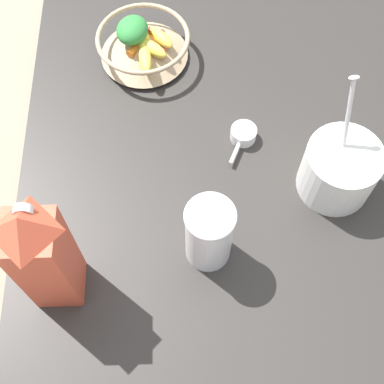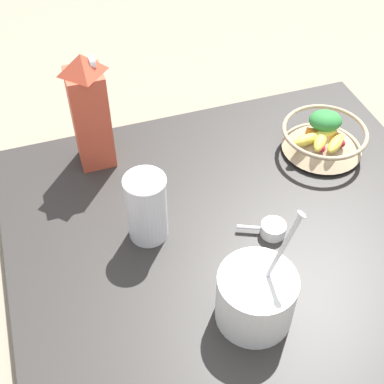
% 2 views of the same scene
% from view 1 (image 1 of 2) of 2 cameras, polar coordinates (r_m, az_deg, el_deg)
% --- Properties ---
extents(ground_plane, '(6.00, 6.00, 0.00)m').
position_cam_1_polar(ground_plane, '(1.09, 7.15, 2.22)').
color(ground_plane, gray).
extents(countertop, '(0.94, 0.94, 0.03)m').
position_cam_1_polar(countertop, '(1.07, 7.24, 2.64)').
color(countertop, '#2D2B28').
rests_on(countertop, ground_plane).
extents(fruit_bowl, '(0.20, 0.20, 0.09)m').
position_cam_1_polar(fruit_bowl, '(1.19, -5.22, 15.45)').
color(fruit_bowl, tan).
rests_on(fruit_bowl, countertop).
extents(milk_carton, '(0.08, 0.08, 0.28)m').
position_cam_1_polar(milk_carton, '(0.85, -15.59, -6.63)').
color(milk_carton, '#CC4C33').
rests_on(milk_carton, countertop).
extents(yogurt_tub, '(0.14, 0.14, 0.24)m').
position_cam_1_polar(yogurt_tub, '(1.01, 15.49, 2.44)').
color(yogurt_tub, white).
rests_on(yogurt_tub, countertop).
extents(drinking_cup, '(0.08, 0.08, 0.15)m').
position_cam_1_polar(drinking_cup, '(0.90, 1.83, -4.45)').
color(drinking_cup, white).
rests_on(drinking_cup, countertop).
extents(measuring_scoop, '(0.06, 0.10, 0.03)m').
position_cam_1_polar(measuring_scoop, '(1.08, 5.47, 6.12)').
color(measuring_scoop, white).
rests_on(measuring_scoop, countertop).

